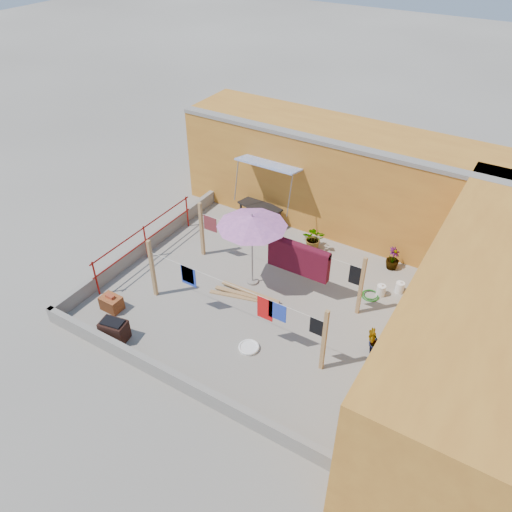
% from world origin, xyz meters
% --- Properties ---
extents(ground, '(80.00, 80.00, 0.00)m').
position_xyz_m(ground, '(0.00, 0.00, 0.00)').
color(ground, '#9E998E').
rests_on(ground, ground).
extents(wall_back, '(11.00, 3.27, 3.21)m').
position_xyz_m(wall_back, '(0.50, 4.69, 1.61)').
color(wall_back, orange).
rests_on(wall_back, ground).
extents(wall_right, '(2.40, 9.00, 3.20)m').
position_xyz_m(wall_right, '(5.20, 0.00, 1.60)').
color(wall_right, orange).
rests_on(wall_right, ground).
extents(parapet_front, '(8.30, 0.16, 0.44)m').
position_xyz_m(parapet_front, '(0.00, -3.58, 0.22)').
color(parapet_front, gray).
rests_on(parapet_front, ground).
extents(parapet_left, '(0.16, 7.30, 0.44)m').
position_xyz_m(parapet_left, '(-4.08, 0.00, 0.22)').
color(parapet_left, gray).
rests_on(parapet_left, ground).
extents(red_railing, '(0.05, 4.20, 1.10)m').
position_xyz_m(red_railing, '(-3.85, -0.20, 0.72)').
color(red_railing, maroon).
rests_on(red_railing, ground).
extents(clothesline_rig, '(5.09, 2.35, 1.80)m').
position_xyz_m(clothesline_rig, '(0.57, 0.54, 1.05)').
color(clothesline_rig, tan).
rests_on(clothesline_rig, ground).
extents(patio_umbrella, '(2.44, 2.44, 2.27)m').
position_xyz_m(patio_umbrella, '(-0.52, 0.43, 2.03)').
color(patio_umbrella, gray).
rests_on(patio_umbrella, ground).
extents(outdoor_table, '(1.55, 1.03, 0.66)m').
position_xyz_m(outdoor_table, '(-1.93, 3.20, 0.60)').
color(outdoor_table, black).
rests_on(outdoor_table, ground).
extents(brick_stack, '(0.55, 0.40, 0.48)m').
position_xyz_m(brick_stack, '(-3.11, -2.45, 0.20)').
color(brick_stack, '#9B4C23').
rests_on(brick_stack, ground).
extents(lumber_pile, '(1.92, 0.64, 0.12)m').
position_xyz_m(lumber_pile, '(-0.36, -0.19, 0.06)').
color(lumber_pile, tan).
rests_on(lumber_pile, ground).
extents(brazier, '(0.71, 0.54, 0.58)m').
position_xyz_m(brazier, '(-2.26, -3.20, 0.28)').
color(brazier, black).
rests_on(brazier, ground).
extents(white_basin, '(0.51, 0.51, 0.09)m').
position_xyz_m(white_basin, '(0.74, -1.78, 0.05)').
color(white_basin, white).
rests_on(white_basin, ground).
extents(water_jug_a, '(0.24, 0.24, 0.38)m').
position_xyz_m(water_jug_a, '(2.78, 1.78, 0.17)').
color(water_jug_a, white).
rests_on(water_jug_a, ground).
extents(water_jug_b, '(0.24, 0.24, 0.37)m').
position_xyz_m(water_jug_b, '(3.18, 2.18, 0.16)').
color(water_jug_b, white).
rests_on(water_jug_b, ground).
extents(green_hose, '(0.50, 0.50, 0.07)m').
position_xyz_m(green_hose, '(2.57, 1.60, 0.03)').
color(green_hose, '#186817').
rests_on(green_hose, ground).
extents(plant_back_a, '(0.84, 0.78, 0.75)m').
position_xyz_m(plant_back_a, '(0.23, 2.82, 0.37)').
color(plant_back_a, '#215819').
rests_on(plant_back_a, ground).
extents(plant_back_b, '(0.44, 0.44, 0.69)m').
position_xyz_m(plant_back_b, '(2.63, 3.10, 0.35)').
color(plant_back_b, '#215819').
rests_on(plant_back_b, ground).
extents(plant_right_a, '(0.56, 0.45, 0.93)m').
position_xyz_m(plant_right_a, '(3.70, 2.89, 0.47)').
color(plant_right_a, '#215819').
rests_on(plant_right_a, ground).
extents(plant_right_b, '(0.52, 0.53, 0.75)m').
position_xyz_m(plant_right_b, '(3.37, -0.35, 0.37)').
color(plant_right_b, '#215819').
rests_on(plant_right_b, ground).
extents(plant_right_c, '(0.67, 0.70, 0.61)m').
position_xyz_m(plant_right_c, '(3.70, -2.20, 0.30)').
color(plant_right_c, '#215819').
rests_on(plant_right_c, ground).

